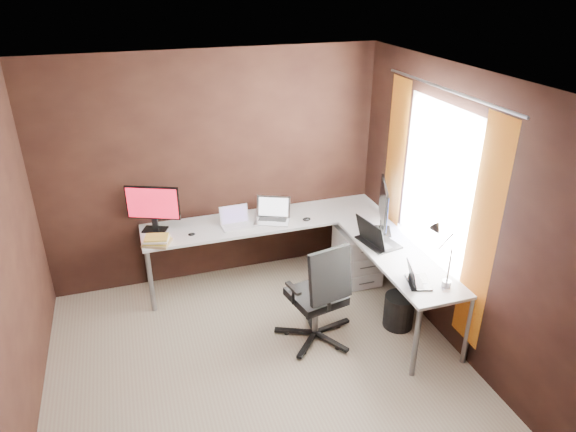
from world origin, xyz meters
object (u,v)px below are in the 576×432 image
object	(u,v)px
laptop_white	(235,222)
laptop_black_big	(375,239)
laptop_black_small	(416,279)
laptop_silver	(273,215)
desk_lamp	(441,248)
monitor_left	(153,206)
wastebasket	(399,311)
monitor_right	(384,206)
drawer_pedestal	(357,255)
office_chair	(318,312)
book_stack	(157,241)

from	to	relation	value
laptop_white	laptop_black_big	distance (m)	1.48
laptop_black_small	laptop_silver	bearing A→B (deg)	45.36
laptop_black_big	desk_lamp	xyz separation A→B (m)	(0.17, -0.81, 0.30)
laptop_silver	laptop_black_big	size ratio (longest dim) A/B	0.96
monitor_left	laptop_black_small	xyz separation A→B (m)	(2.06, -1.73, -0.23)
desk_lamp	laptop_black_small	bearing A→B (deg)	161.59
laptop_black_big	wastebasket	world-z (taller)	laptop_black_big
monitor_right	wastebasket	distance (m)	1.05
drawer_pedestal	desk_lamp	distance (m)	1.55
office_chair	monitor_left	bearing A→B (deg)	123.33
laptop_black_big	laptop_silver	bearing A→B (deg)	33.68
monitor_left	book_stack	distance (m)	0.40
monitor_right	wastebasket	xyz separation A→B (m)	(-0.07, -0.61, -0.86)
laptop_black_big	wastebasket	distance (m)	0.74
monitor_right	desk_lamp	distance (m)	1.03
monitor_left	laptop_black_small	world-z (taller)	monitor_left
laptop_white	desk_lamp	size ratio (longest dim) A/B	0.54
laptop_white	laptop_black_small	size ratio (longest dim) A/B	1.02
drawer_pedestal	wastebasket	size ratio (longest dim) A/B	1.77
monitor_right	book_stack	size ratio (longest dim) A/B	1.88
laptop_white	book_stack	distance (m)	0.84
laptop_white	wastebasket	size ratio (longest dim) A/B	0.92
laptop_white	desk_lamp	world-z (taller)	desk_lamp
laptop_silver	monitor_right	bearing A→B (deg)	-6.98
book_stack	wastebasket	distance (m)	2.48
monitor_left	wastebasket	distance (m)	2.68
book_stack	desk_lamp	size ratio (longest dim) A/B	0.55
monitor_left	desk_lamp	distance (m)	2.85
laptop_silver	desk_lamp	distance (m)	1.93
monitor_left	laptop_black_big	size ratio (longest dim) A/B	1.13
office_chair	wastebasket	distance (m)	0.84
monitor_left	office_chair	world-z (taller)	monitor_left
laptop_black_small	monitor_left	bearing A→B (deg)	67.49
laptop_black_big	wastebasket	bearing A→B (deg)	-175.73
laptop_silver	laptop_black_big	distance (m)	1.16
drawer_pedestal	laptop_white	distance (m)	1.42
monitor_left	laptop_black_small	bearing A→B (deg)	-16.83
laptop_black_small	desk_lamp	xyz separation A→B (m)	(0.15, -0.07, 0.32)
monitor_left	laptop_black_small	size ratio (longest dim) A/B	1.70
laptop_white	desk_lamp	xyz separation A→B (m)	(1.39, -1.63, 0.32)
laptop_white	book_stack	bearing A→B (deg)	-171.46
laptop_white	laptop_black_small	distance (m)	2.00
book_stack	laptop_white	bearing A→B (deg)	10.67
office_chair	wastebasket	xyz separation A→B (m)	(0.83, -0.06, -0.14)
monitor_left	laptop_black_big	world-z (taller)	monitor_left
desk_lamp	book_stack	bearing A→B (deg)	151.37
laptop_white	wastebasket	bearing A→B (deg)	-44.56
drawer_pedestal	laptop_silver	size ratio (longest dim) A/B	1.36
drawer_pedestal	laptop_white	world-z (taller)	laptop_white
laptop_black_small	desk_lamp	world-z (taller)	desk_lamp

